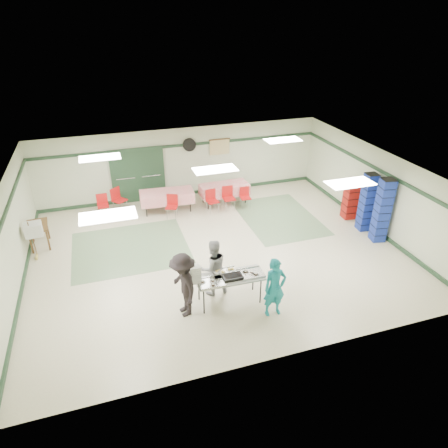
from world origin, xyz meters
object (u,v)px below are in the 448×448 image
object	(u,v)px
chair_b	(212,198)
chair_loose_b	(103,203)
dining_table_a	(224,189)
printer_table	(37,228)
chair_d	(172,204)
broom	(33,239)
office_printer	(33,230)
volunteer_teal	(275,288)
crate_stack_red	(350,201)
volunteer_dark	(183,285)
chair_c	(245,195)
crate_stack_blue_b	(382,211)
serving_table	(230,278)
dining_table_b	(167,196)
volunteer_grey	(213,268)
chair_loose_a	(118,197)
chair_a	(228,196)
crate_stack_blue_a	(367,202)

from	to	relation	value
chair_b	chair_loose_b	xyz separation A→B (m)	(-3.80, 0.85, -0.02)
dining_table_a	printer_table	world-z (taller)	dining_table_a
chair_d	broom	bearing A→B (deg)	-140.03
office_printer	volunteer_teal	bearing A→B (deg)	-43.31
chair_b	crate_stack_red	xyz separation A→B (m)	(4.50, -1.98, 0.15)
volunteer_teal	volunteer_dark	distance (m)	2.17
dining_table_a	volunteer_teal	bearing A→B (deg)	-99.55
chair_c	printer_table	size ratio (longest dim) A/B	0.80
crate_stack_blue_b	office_printer	distance (m)	10.55
serving_table	chair_loose_b	size ratio (longest dim) A/B	2.08
chair_b	printer_table	distance (m)	5.85
dining_table_b	serving_table	bearing A→B (deg)	-81.06
crate_stack_red	crate_stack_blue_b	xyz separation A→B (m)	(0.00, -1.65, 0.39)
dining_table_a	chair_c	size ratio (longest dim) A/B	2.38
chair_b	chair_d	distance (m)	1.46
volunteer_dark	dining_table_a	bearing A→B (deg)	146.67
chair_c	printer_table	world-z (taller)	chair_c
volunteer_grey	chair_d	world-z (taller)	volunteer_grey
dining_table_a	chair_loose_a	distance (m)	3.95
volunteer_teal	chair_a	size ratio (longest dim) A/B	1.73
volunteer_teal	chair_c	world-z (taller)	volunteer_teal
volunteer_teal	broom	bearing A→B (deg)	141.92
volunteer_dark	crate_stack_red	xyz separation A→B (m)	(6.70, 3.21, -0.18)
crate_stack_blue_a	chair_a	bearing A→B (deg)	143.35
chair_a	chair_loose_b	size ratio (longest dim) A/B	1.08
chair_d	broom	distance (m)	4.64
chair_a	crate_stack_blue_a	xyz separation A→B (m)	(3.86, -2.87, 0.45)
chair_d	chair_loose_b	xyz separation A→B (m)	(-2.34, 0.85, -0.02)
dining_table_a	chair_d	bearing A→B (deg)	-167.32
broom	chair_d	bearing A→B (deg)	11.38
printer_table	broom	size ratio (longest dim) A/B	0.79
chair_b	crate_stack_red	size ratio (longest dim) A/B	0.64
chair_a	chair_loose_b	distance (m)	4.52
crate_stack_blue_b	office_printer	size ratio (longest dim) A/B	4.39
dining_table_b	broom	bearing A→B (deg)	-152.00
chair_c	crate_stack_blue_b	bearing A→B (deg)	-44.94
dining_table_a	office_printer	distance (m)	6.76
serving_table	chair_a	xyz separation A→B (m)	(1.65, 5.10, -0.17)
chair_b	crate_stack_blue_a	size ratio (longest dim) A/B	0.42
volunteer_teal	dining_table_a	world-z (taller)	volunteer_teal
volunteer_dark	crate_stack_blue_b	xyz separation A→B (m)	(6.70, 1.56, 0.22)
serving_table	chair_c	bearing A→B (deg)	67.10
chair_c	crate_stack_blue_a	size ratio (longest dim) A/B	0.39
volunteer_grey	chair_loose_b	size ratio (longest dim) A/B	1.89
volunteer_grey	crate_stack_blue_b	bearing A→B (deg)	-175.36
chair_loose_b	chair_b	bearing A→B (deg)	-14.44
chair_loose_b	crate_stack_red	world-z (taller)	crate_stack_red
crate_stack_red	office_printer	xyz separation A→B (m)	(-10.30, 0.60, 0.27)
volunteer_grey	crate_stack_blue_b	size ratio (longest dim) A/B	0.73
chair_c	crate_stack_red	bearing A→B (deg)	-27.99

